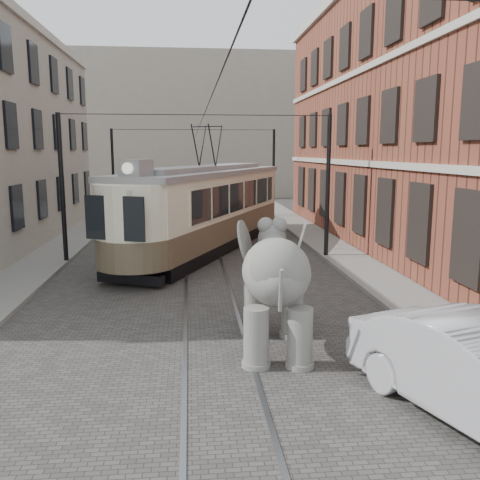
{
  "coord_description": "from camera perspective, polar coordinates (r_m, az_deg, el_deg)",
  "views": [
    {
      "loc": [
        -0.56,
        -15.04,
        4.5
      ],
      "look_at": [
        0.8,
        -1.19,
        2.1
      ],
      "focal_mm": 38.44,
      "sensor_mm": 36.0,
      "label": 1
    }
  ],
  "objects": [
    {
      "name": "ground",
      "position": [
        15.71,
        -3.37,
        -6.88
      ],
      "size": [
        120.0,
        120.0,
        0.0
      ],
      "primitive_type": "plane",
      "color": "#45423F"
    },
    {
      "name": "tram_rails",
      "position": [
        15.7,
        -3.37,
        -6.84
      ],
      "size": [
        1.54,
        80.0,
        0.02
      ],
      "primitive_type": null,
      "color": "slate",
      "rests_on": "ground"
    },
    {
      "name": "sidewalk_right",
      "position": [
        16.99,
        17.4,
        -5.77
      ],
      "size": [
        2.0,
        60.0,
        0.15
      ],
      "primitive_type": "cube",
      "color": "slate",
      "rests_on": "ground"
    },
    {
      "name": "brick_building",
      "position": [
        26.71,
        20.53,
        12.39
      ],
      "size": [
        8.0,
        26.0,
        12.0
      ],
      "primitive_type": "cube",
      "color": "brown",
      "rests_on": "ground"
    },
    {
      "name": "distant_block",
      "position": [
        55.1,
        -5.15,
        12.34
      ],
      "size": [
        28.0,
        10.0,
        14.0
      ],
      "primitive_type": "cube",
      "color": "gray",
      "rests_on": "ground"
    },
    {
      "name": "catenary",
      "position": [
        20.1,
        -4.6,
        5.47
      ],
      "size": [
        11.0,
        30.2,
        6.0
      ],
      "primitive_type": null,
      "color": "black",
      "rests_on": "ground"
    },
    {
      "name": "tram",
      "position": [
        23.52,
        -3.62,
        5.69
      ],
      "size": [
        8.52,
        14.22,
        5.66
      ],
      "primitive_type": null,
      "rotation": [
        0.0,
        0.0,
        -0.42
      ],
      "color": "beige",
      "rests_on": "ground"
    },
    {
      "name": "elephant",
      "position": [
        11.63,
        4.02,
        -5.51
      ],
      "size": [
        3.08,
        4.95,
        2.88
      ],
      "primitive_type": null,
      "rotation": [
        0.0,
        0.0,
        -0.11
      ],
      "color": "slate",
      "rests_on": "ground"
    }
  ]
}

